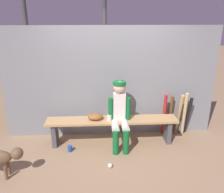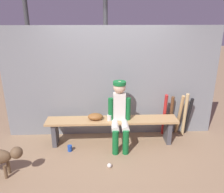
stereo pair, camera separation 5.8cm
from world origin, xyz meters
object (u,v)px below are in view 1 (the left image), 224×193
object	(u,v)px
baseball_glove	(95,117)
bat_wood_tan	(179,114)
bat_wood_natural	(184,114)
scoreboard	(67,0)
player_seated	(120,113)
bat_aluminum_black	(188,116)
baseball	(110,166)
cup_on_bench	(109,118)
bat_wood_dark	(170,115)
bat_aluminum_red	(164,115)
dugout_bench	(112,125)
cup_on_ground	(70,149)

from	to	relation	value
baseball_glove	bat_wood_tan	bearing A→B (deg)	8.47
bat_wood_natural	baseball_glove	bearing A→B (deg)	-172.87
scoreboard	bat_wood_tan	bearing A→B (deg)	-27.59
player_seated	bat_wood_tan	world-z (taller)	player_seated
bat_aluminum_black	baseball	bearing A→B (deg)	-147.58
bat_wood_natural	bat_aluminum_black	xyz separation A→B (m)	(0.09, 0.04, -0.05)
bat_wood_tan	cup_on_bench	world-z (taller)	bat_wood_tan
bat_wood_natural	player_seated	bearing A→B (deg)	-165.83
player_seated	bat_wood_tan	bearing A→B (deg)	16.44
bat_wood_dark	bat_wood_tan	distance (m)	0.17
bat_wood_tan	baseball_glove	bearing A→B (deg)	-171.53
player_seated	bat_aluminum_red	size ratio (longest dim) A/B	1.35
player_seated	scoreboard	xyz separation A→B (m)	(-1.01, 1.53, 1.95)
dugout_bench	bat_aluminum_red	bearing A→B (deg)	12.64
player_seated	bat_wood_dark	xyz separation A→B (m)	(1.08, 0.43, -0.26)
baseball_glove	bat_wood_dark	distance (m)	1.56
bat_aluminum_red	bat_aluminum_black	distance (m)	0.50
baseball_glove	dugout_bench	bearing A→B (deg)	0.00
cup_on_bench	bat_wood_dark	bearing A→B (deg)	16.07
cup_on_ground	cup_on_bench	bearing A→B (deg)	16.02
dugout_bench	player_seated	world-z (taller)	player_seated
baseball_glove	baseball	world-z (taller)	baseball_glove
player_seated	bat_aluminum_black	xyz separation A→B (m)	(1.42, 0.38, -0.27)
player_seated	baseball	size ratio (longest dim) A/B	16.56
dugout_bench	scoreboard	size ratio (longest dim) A/B	0.66
player_seated	baseball	distance (m)	0.94
baseball_glove	bat_wood_tan	size ratio (longest dim) A/B	0.31
cup_on_ground	cup_on_bench	size ratio (longest dim) A/B	1.00
baseball_glove	cup_on_bench	xyz separation A→B (m)	(0.26, -0.05, -0.01)
baseball_glove	scoreboard	size ratio (longest dim) A/B	0.08
player_seated	baseball	xyz separation A→B (m)	(-0.21, -0.65, -0.64)
baseball	bat_wood_tan	bearing A→B (deg)	35.25
dugout_bench	cup_on_ground	size ratio (longest dim) A/B	22.21
player_seated	baseball_glove	world-z (taller)	player_seated
bat_aluminum_black	player_seated	bearing A→B (deg)	-165.04
cup_on_bench	bat_wood_natural	bearing A→B (deg)	10.18
scoreboard	baseball	bearing A→B (deg)	-70.00
bat_aluminum_black	cup_on_bench	bearing A→B (deg)	-168.88
dugout_bench	bat_wood_tan	xyz separation A→B (m)	(1.36, 0.25, 0.06)
scoreboard	cup_on_ground	bearing A→B (deg)	-86.67
baseball	bat_wood_dark	bearing A→B (deg)	40.05
bat_wood_dark	bat_wood_natural	bearing A→B (deg)	-20.26
dugout_bench	bat_aluminum_red	distance (m)	1.08
baseball_glove	bat_aluminum_red	bearing A→B (deg)	9.84
bat_wood_dark	bat_wood_tan	bearing A→B (deg)	-22.98
bat_aluminum_red	bat_aluminum_black	bearing A→B (deg)	3.29
bat_wood_dark	baseball	size ratio (longest dim) A/B	11.12
bat_aluminum_red	player_seated	bearing A→B (deg)	-159.17
cup_on_ground	bat_wood_natural	bearing A→B (deg)	12.09
dugout_bench	bat_wood_natural	distance (m)	1.48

